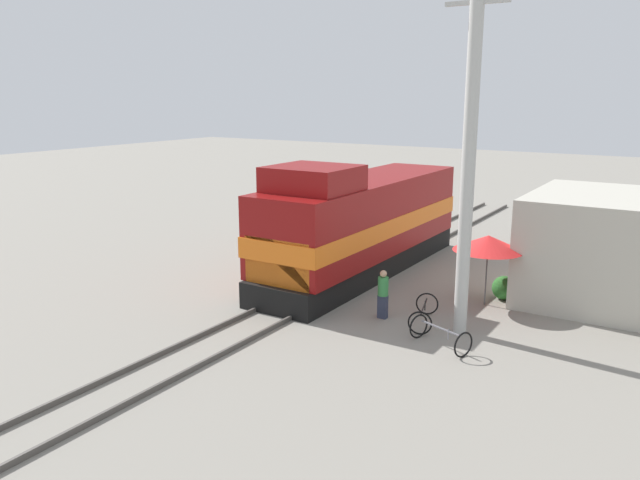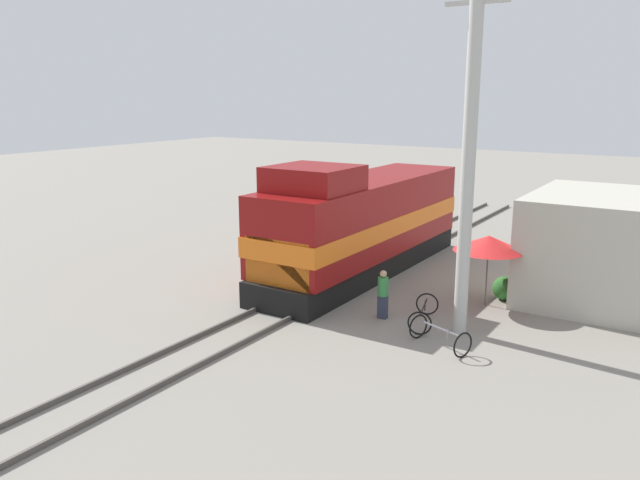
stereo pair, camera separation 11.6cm
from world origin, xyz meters
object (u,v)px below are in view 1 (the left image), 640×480
(bicycle, at_px, (424,313))
(billboard_sign, at_px, (567,231))
(locomotive, at_px, (359,225))
(person_bystander, at_px, (383,293))
(bicycle_spare, at_px, (440,335))
(vendor_umbrella, at_px, (488,243))
(utility_pole, at_px, (469,152))

(bicycle, bearing_deg, billboard_sign, -142.67)
(billboard_sign, relative_size, bicycle, 1.72)
(locomotive, xyz_separation_m, person_bystander, (3.12, -4.09, -1.15))
(bicycle, relative_size, bicycle_spare, 1.05)
(billboard_sign, relative_size, person_bystander, 2.17)
(locomotive, relative_size, vendor_umbrella, 5.05)
(locomotive, xyz_separation_m, bicycle, (4.45, -3.89, -1.63))
(locomotive, bearing_deg, bicycle, -41.11)
(vendor_umbrella, distance_m, bicycle_spare, 4.68)
(billboard_sign, height_order, person_bystander, billboard_sign)
(utility_pole, xyz_separation_m, billboard_sign, (2.02, 4.39, -2.88))
(locomotive, relative_size, billboard_sign, 3.55)
(locomotive, distance_m, person_bystander, 5.27)
(billboard_sign, xyz_separation_m, bicycle, (-3.22, -4.33, -2.18))
(utility_pole, xyz_separation_m, bicycle_spare, (-0.08, -1.40, -5.06))
(utility_pole, height_order, bicycle, utility_pole)
(bicycle, bearing_deg, bicycle_spare, 111.53)
(bicycle, bearing_deg, person_bystander, -7.44)
(billboard_sign, bearing_deg, vendor_umbrella, -145.82)
(vendor_umbrella, bearing_deg, person_bystander, -127.89)
(bicycle, xyz_separation_m, bicycle_spare, (1.12, -1.46, -0.00))
(vendor_umbrella, distance_m, billboard_sign, 2.66)
(vendor_umbrella, xyz_separation_m, bicycle_spare, (0.08, -4.31, -1.80))
(locomotive, height_order, vendor_umbrella, locomotive)
(locomotive, relative_size, bicycle_spare, 6.45)
(utility_pole, relative_size, billboard_sign, 3.10)
(bicycle_spare, bearing_deg, locomotive, 67.94)
(utility_pole, height_order, bicycle_spare, utility_pole)
(person_bystander, distance_m, bicycle_spare, 2.80)
(billboard_sign, bearing_deg, bicycle, -126.66)
(vendor_umbrella, xyz_separation_m, bicycle, (-1.04, -2.85, -1.80))
(vendor_umbrella, distance_m, person_bystander, 4.08)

